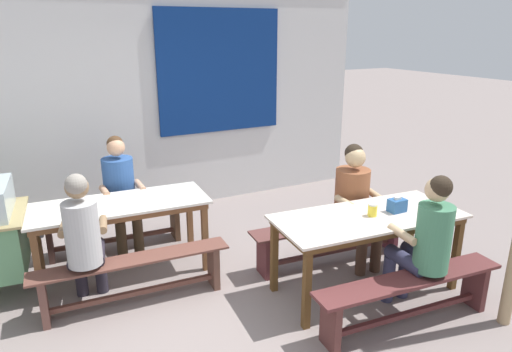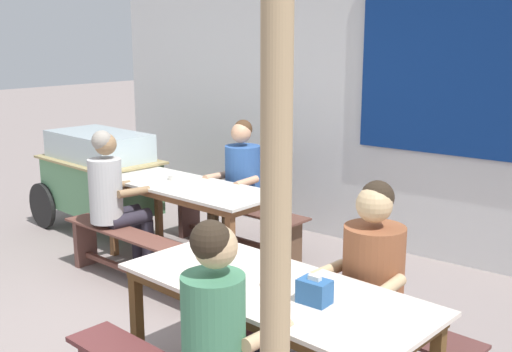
{
  "view_description": "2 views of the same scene",
  "coord_description": "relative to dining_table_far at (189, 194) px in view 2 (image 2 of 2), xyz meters",
  "views": [
    {
      "loc": [
        -1.45,
        -3.21,
        2.4
      ],
      "look_at": [
        0.67,
        0.9,
        0.92
      ],
      "focal_mm": 32.31,
      "sensor_mm": 36.0,
      "label": 1
    },
    {
      "loc": [
        3.12,
        -2.73,
        2.08
      ],
      "look_at": [
        0.28,
        0.88,
        1.04
      ],
      "focal_mm": 43.78,
      "sensor_mm": 36.0,
      "label": 2
    }
  ],
  "objects": [
    {
      "name": "ground_plane",
      "position": [
        0.71,
        -1.17,
        -0.69
      ],
      "size": [
        40.0,
        40.0,
        0.0
      ],
      "primitive_type": "plane",
      "color": "gray"
    },
    {
      "name": "backdrop_wall",
      "position": [
        0.74,
        1.62,
        0.92
      ],
      "size": [
        6.4,
        0.23,
        3.08
      ],
      "color": "silver",
      "rests_on": "ground_plane"
    },
    {
      "name": "dining_table_far",
      "position": [
        0.0,
        0.0,
        0.0
      ],
      "size": [
        1.76,
        0.78,
        0.77
      ],
      "color": "silver",
      "rests_on": "ground_plane"
    },
    {
      "name": "dining_table_near",
      "position": [
        1.97,
        -1.38,
        0.0
      ],
      "size": [
        1.82,
        0.9,
        0.77
      ],
      "color": "beige",
      "rests_on": "ground_plane"
    },
    {
      "name": "bench_far_back",
      "position": [
        0.04,
        0.62,
        -0.4
      ],
      "size": [
        1.63,
        0.4,
        0.45
      ],
      "color": "brown",
      "rests_on": "ground_plane"
    },
    {
      "name": "bench_far_front",
      "position": [
        -0.04,
        -0.62,
        -0.4
      ],
      "size": [
        1.76,
        0.35,
        0.45
      ],
      "color": "brown",
      "rests_on": "ground_plane"
    },
    {
      "name": "bench_near_back",
      "position": [
        2.02,
        -0.77,
        -0.4
      ],
      "size": [
        1.82,
        0.44,
        0.45
      ],
      "color": "brown",
      "rests_on": "ground_plane"
    },
    {
      "name": "food_cart",
      "position": [
        -1.52,
        0.19,
        -0.05
      ],
      "size": [
        1.74,
        0.97,
        1.08
      ],
      "color": "#5E9868",
      "rests_on": "ground_plane"
    },
    {
      "name": "person_center_facing",
      "position": [
        0.12,
        0.55,
        0.04
      ],
      "size": [
        0.45,
        0.56,
        1.31
      ],
      "color": "#4C3B27",
      "rests_on": "ground_plane"
    },
    {
      "name": "person_near_front",
      "position": [
        2.11,
        -1.93,
        0.04
      ],
      "size": [
        0.42,
        0.58,
        1.31
      ],
      "color": "#333451",
      "rests_on": "ground_plane"
    },
    {
      "name": "person_left_back_turned",
      "position": [
        -0.41,
        -0.52,
        0.03
      ],
      "size": [
        0.44,
        0.56,
        1.3
      ],
      "color": "#282430",
      "rests_on": "ground_plane"
    },
    {
      "name": "person_right_near_table",
      "position": [
        2.25,
        -0.85,
        0.04
      ],
      "size": [
        0.49,
        0.61,
        1.28
      ],
      "color": "#4C3326",
      "rests_on": "ground_plane"
    },
    {
      "name": "tissue_box",
      "position": [
        2.26,
        -1.43,
        0.14
      ],
      "size": [
        0.16,
        0.11,
        0.15
      ],
      "color": "#295894",
      "rests_on": "dining_table_near"
    },
    {
      "name": "condiment_jar",
      "position": [
        1.99,
        -1.41,
        0.14
      ],
      "size": [
        0.08,
        0.08,
        0.12
      ],
      "color": "yellow",
      "rests_on": "dining_table_near"
    },
    {
      "name": "soup_bowl",
      "position": [
        -0.24,
        0.1,
        0.1
      ],
      "size": [
        0.18,
        0.18,
        0.05
      ],
      "primitive_type": "cylinder",
      "color": "silver",
      "rests_on": "dining_table_far"
    },
    {
      "name": "wooden_support_post",
      "position": [
        2.7,
        -2.35,
        0.57
      ],
      "size": [
        0.1,
        0.1,
        2.52
      ],
      "primitive_type": "cylinder",
      "color": "tan",
      "rests_on": "ground_plane"
    }
  ]
}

